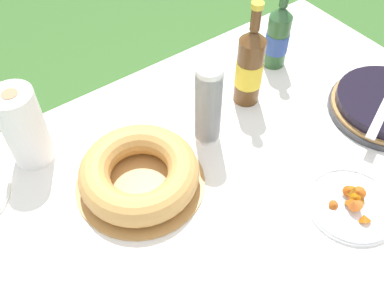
{
  "coord_description": "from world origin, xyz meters",
  "views": [
    {
      "loc": [
        -0.49,
        -0.49,
        1.64
      ],
      "look_at": [
        -0.05,
        0.1,
        0.78
      ],
      "focal_mm": 40.0,
      "sensor_mm": 36.0,
      "label": 1
    }
  ],
  "objects_px": {
    "cider_bottle_amber": "(250,67)",
    "cider_bottle_green": "(278,36)",
    "bundt_cake": "(139,173)",
    "snack_plate_near": "(352,203)",
    "cup_stack": "(208,105)",
    "paper_towel_roll": "(24,127)"
  },
  "relations": [
    {
      "from": "cider_bottle_green",
      "to": "cider_bottle_amber",
      "type": "relative_size",
      "value": 0.89
    },
    {
      "from": "bundt_cake",
      "to": "snack_plate_near",
      "type": "xyz_separation_m",
      "value": [
        0.39,
        -0.37,
        -0.03
      ]
    },
    {
      "from": "cup_stack",
      "to": "cider_bottle_amber",
      "type": "distance_m",
      "value": 0.2
    },
    {
      "from": "cider_bottle_amber",
      "to": "bundt_cake",
      "type": "bearing_deg",
      "value": -168.94
    },
    {
      "from": "bundt_cake",
      "to": "snack_plate_near",
      "type": "relative_size",
      "value": 1.49
    },
    {
      "from": "cider_bottle_green",
      "to": "cider_bottle_amber",
      "type": "xyz_separation_m",
      "value": [
        -0.19,
        -0.08,
        0.02
      ]
    },
    {
      "from": "cider_bottle_green",
      "to": "snack_plate_near",
      "type": "height_order",
      "value": "cider_bottle_green"
    },
    {
      "from": "snack_plate_near",
      "to": "bundt_cake",
      "type": "bearing_deg",
      "value": 136.6
    },
    {
      "from": "snack_plate_near",
      "to": "paper_towel_roll",
      "type": "relative_size",
      "value": 0.98
    },
    {
      "from": "snack_plate_near",
      "to": "paper_towel_roll",
      "type": "xyz_separation_m",
      "value": [
        -0.58,
        0.62,
        0.1
      ]
    },
    {
      "from": "cider_bottle_amber",
      "to": "paper_towel_roll",
      "type": "xyz_separation_m",
      "value": [
        -0.62,
        0.17,
        -0.01
      ]
    },
    {
      "from": "bundt_cake",
      "to": "cider_bottle_amber",
      "type": "bearing_deg",
      "value": 11.06
    },
    {
      "from": "cup_stack",
      "to": "snack_plate_near",
      "type": "bearing_deg",
      "value": -69.09
    },
    {
      "from": "cup_stack",
      "to": "paper_towel_roll",
      "type": "xyz_separation_m",
      "value": [
        -0.43,
        0.22,
        -0.01
      ]
    },
    {
      "from": "bundt_cake",
      "to": "snack_plate_near",
      "type": "distance_m",
      "value": 0.54
    },
    {
      "from": "cider_bottle_amber",
      "to": "cider_bottle_green",
      "type": "bearing_deg",
      "value": 22.53
    },
    {
      "from": "cup_stack",
      "to": "cider_bottle_green",
      "type": "xyz_separation_m",
      "value": [
        0.38,
        0.14,
        -0.02
      ]
    },
    {
      "from": "cider_bottle_amber",
      "to": "paper_towel_roll",
      "type": "distance_m",
      "value": 0.64
    },
    {
      "from": "snack_plate_near",
      "to": "paper_towel_roll",
      "type": "height_order",
      "value": "paper_towel_roll"
    },
    {
      "from": "cider_bottle_green",
      "to": "paper_towel_roll",
      "type": "relative_size",
      "value": 1.28
    },
    {
      "from": "cider_bottle_green",
      "to": "cider_bottle_amber",
      "type": "bearing_deg",
      "value": -157.47
    },
    {
      "from": "cup_stack",
      "to": "cider_bottle_green",
      "type": "height_order",
      "value": "cider_bottle_green"
    }
  ]
}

